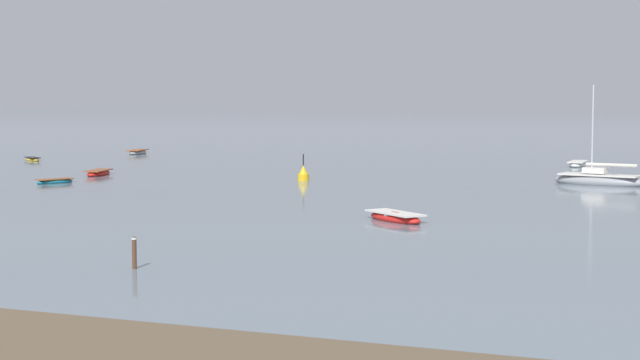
{
  "coord_description": "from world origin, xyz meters",
  "views": [
    {
      "loc": [
        37.85,
        -38.77,
        6.75
      ],
      "look_at": [
        9.68,
        32.65,
        0.42
      ],
      "focal_mm": 56.92,
      "sensor_mm": 36.0,
      "label": 1
    }
  ],
  "objects_px": {
    "rowboat_moored_1": "(578,164)",
    "rowboat_moored_3": "(32,159)",
    "sailboat_moored_0": "(600,180)",
    "mooring_post_near": "(134,253)",
    "channel_buoy": "(303,175)",
    "rowboat_moored_4": "(138,152)",
    "rowboat_moored_0": "(395,217)",
    "rowboat_moored_5": "(98,173)",
    "rowboat_moored_2": "(55,181)"
  },
  "relations": [
    {
      "from": "sailboat_moored_0",
      "to": "rowboat_moored_3",
      "type": "relative_size",
      "value": 2.51
    },
    {
      "from": "channel_buoy",
      "to": "mooring_post_near",
      "type": "relative_size",
      "value": 1.65
    },
    {
      "from": "mooring_post_near",
      "to": "rowboat_moored_5",
      "type": "bearing_deg",
      "value": 125.45
    },
    {
      "from": "rowboat_moored_3",
      "to": "channel_buoy",
      "type": "relative_size",
      "value": 1.39
    },
    {
      "from": "rowboat_moored_1",
      "to": "rowboat_moored_4",
      "type": "xyz_separation_m",
      "value": [
        -51.22,
        2.79,
        -0.0
      ]
    },
    {
      "from": "rowboat_moored_1",
      "to": "rowboat_moored_3",
      "type": "height_order",
      "value": "rowboat_moored_1"
    },
    {
      "from": "rowboat_moored_0",
      "to": "rowboat_moored_2",
      "type": "height_order",
      "value": "rowboat_moored_0"
    },
    {
      "from": "rowboat_moored_0",
      "to": "rowboat_moored_4",
      "type": "xyz_separation_m",
      "value": [
        -47.6,
        50.79,
        0.01
      ]
    },
    {
      "from": "rowboat_moored_2",
      "to": "rowboat_moored_3",
      "type": "distance_m",
      "value": 29.64
    },
    {
      "from": "rowboat_moored_1",
      "to": "rowboat_moored_4",
      "type": "height_order",
      "value": "rowboat_moored_1"
    },
    {
      "from": "channel_buoy",
      "to": "rowboat_moored_3",
      "type": "bearing_deg",
      "value": 160.2
    },
    {
      "from": "sailboat_moored_0",
      "to": "rowboat_moored_5",
      "type": "height_order",
      "value": "sailboat_moored_0"
    },
    {
      "from": "rowboat_moored_3",
      "to": "rowboat_moored_0",
      "type": "bearing_deg",
      "value": 1.94
    },
    {
      "from": "rowboat_moored_1",
      "to": "rowboat_moored_0",
      "type": "bearing_deg",
      "value": 177.45
    },
    {
      "from": "mooring_post_near",
      "to": "rowboat_moored_3",
      "type": "bearing_deg",
      "value": 130.44
    },
    {
      "from": "rowboat_moored_4",
      "to": "mooring_post_near",
      "type": "relative_size",
      "value": 3.32
    },
    {
      "from": "rowboat_moored_0",
      "to": "sailboat_moored_0",
      "type": "bearing_deg",
      "value": 111.73
    },
    {
      "from": "rowboat_moored_3",
      "to": "rowboat_moored_5",
      "type": "xyz_separation_m",
      "value": [
        17.86,
        -14.4,
        0.04
      ]
    },
    {
      "from": "rowboat_moored_2",
      "to": "rowboat_moored_3",
      "type": "height_order",
      "value": "rowboat_moored_3"
    },
    {
      "from": "rowboat_moored_0",
      "to": "rowboat_moored_5",
      "type": "bearing_deg",
      "value": -175.12
    },
    {
      "from": "mooring_post_near",
      "to": "rowboat_moored_2",
      "type": "bearing_deg",
      "value": 130.33
    },
    {
      "from": "rowboat_moored_5",
      "to": "rowboat_moored_1",
      "type": "bearing_deg",
      "value": -67.54
    },
    {
      "from": "rowboat_moored_5",
      "to": "mooring_post_near",
      "type": "bearing_deg",
      "value": -157.82
    },
    {
      "from": "rowboat_moored_2",
      "to": "channel_buoy",
      "type": "distance_m",
      "value": 19.56
    },
    {
      "from": "sailboat_moored_0",
      "to": "rowboat_moored_4",
      "type": "bearing_deg",
      "value": -10.19
    },
    {
      "from": "rowboat_moored_1",
      "to": "rowboat_moored_3",
      "type": "bearing_deg",
      "value": 104.31
    },
    {
      "from": "rowboat_moored_0",
      "to": "rowboat_moored_3",
      "type": "xyz_separation_m",
      "value": [
        -51.23,
        35.79,
        -0.05
      ]
    },
    {
      "from": "rowboat_moored_1",
      "to": "mooring_post_near",
      "type": "relative_size",
      "value": 3.21
    },
    {
      "from": "sailboat_moored_0",
      "to": "mooring_post_near",
      "type": "distance_m",
      "value": 47.86
    },
    {
      "from": "channel_buoy",
      "to": "mooring_post_near",
      "type": "bearing_deg",
      "value": -76.56
    },
    {
      "from": "rowboat_moored_2",
      "to": "rowboat_moored_4",
      "type": "bearing_deg",
      "value": -133.94
    },
    {
      "from": "channel_buoy",
      "to": "rowboat_moored_2",
      "type": "bearing_deg",
      "value": -151.3
    },
    {
      "from": "rowboat_moored_1",
      "to": "rowboat_moored_5",
      "type": "height_order",
      "value": "rowboat_moored_1"
    },
    {
      "from": "rowboat_moored_0",
      "to": "sailboat_moored_0",
      "type": "xyz_separation_m",
      "value": [
        7.83,
        27.61,
        0.17
      ]
    },
    {
      "from": "rowboat_moored_3",
      "to": "rowboat_moored_2",
      "type": "bearing_deg",
      "value": -12.54
    },
    {
      "from": "rowboat_moored_0",
      "to": "rowboat_moored_1",
      "type": "xyz_separation_m",
      "value": [
        3.62,
        48.0,
        0.01
      ]
    },
    {
      "from": "sailboat_moored_0",
      "to": "rowboat_moored_3",
      "type": "xyz_separation_m",
      "value": [
        -59.06,
        8.19,
        -0.21
      ]
    },
    {
      "from": "rowboat_moored_3",
      "to": "rowboat_moored_4",
      "type": "relative_size",
      "value": 0.69
    },
    {
      "from": "rowboat_moored_0",
      "to": "rowboat_moored_3",
      "type": "height_order",
      "value": "rowboat_moored_0"
    },
    {
      "from": "rowboat_moored_2",
      "to": "channel_buoy",
      "type": "xyz_separation_m",
      "value": [
        17.15,
        9.39,
        0.33
      ]
    },
    {
      "from": "sailboat_moored_0",
      "to": "rowboat_moored_0",
      "type": "bearing_deg",
      "value": 86.67
    },
    {
      "from": "rowboat_moored_0",
      "to": "rowboat_moored_4",
      "type": "bearing_deg",
      "value": 170.7
    },
    {
      "from": "rowboat_moored_3",
      "to": "channel_buoy",
      "type": "distance_m",
      "value": 38.72
    },
    {
      "from": "sailboat_moored_0",
      "to": "mooring_post_near",
      "type": "xyz_separation_m",
      "value": [
        -12.78,
        -46.12,
        0.26
      ]
    },
    {
      "from": "rowboat_moored_0",
      "to": "rowboat_moored_2",
      "type": "distance_m",
      "value": 34.6
    },
    {
      "from": "rowboat_moored_2",
      "to": "channel_buoy",
      "type": "relative_size",
      "value": 1.43
    },
    {
      "from": "rowboat_moored_4",
      "to": "mooring_post_near",
      "type": "distance_m",
      "value": 81.37
    },
    {
      "from": "rowboat_moored_0",
      "to": "rowboat_moored_1",
      "type": "bearing_deg",
      "value": 123.24
    },
    {
      "from": "sailboat_moored_0",
      "to": "rowboat_moored_4",
      "type": "height_order",
      "value": "sailboat_moored_0"
    },
    {
      "from": "rowboat_moored_2",
      "to": "rowboat_moored_5",
      "type": "height_order",
      "value": "rowboat_moored_5"
    }
  ]
}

